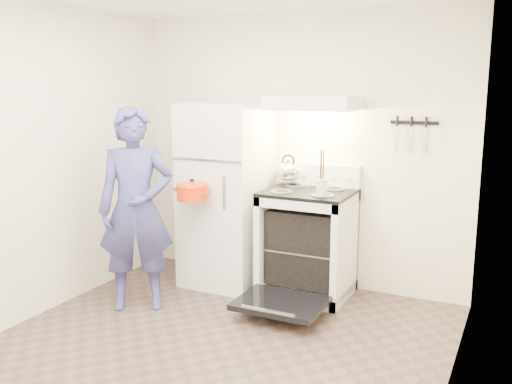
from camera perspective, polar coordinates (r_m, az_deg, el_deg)
floor at (r=4.15m, az=-5.64°, el=-16.23°), size 3.60×3.60×0.00m
back_wall at (r=5.34m, az=4.24°, el=4.08°), size 3.20×0.02×2.50m
refrigerator at (r=5.33m, az=-3.02°, el=-0.26°), size 0.70×0.70×1.70m
stove_body at (r=5.12m, az=5.17°, el=-5.28°), size 0.76×0.65×0.92m
cooktop at (r=5.01m, az=5.26°, el=-0.06°), size 0.76×0.65×0.03m
backsplash at (r=5.25m, az=6.38°, el=1.72°), size 0.76×0.07×0.20m
oven_door at (r=4.71m, az=2.48°, el=-11.06°), size 0.70×0.54×0.04m
oven_rack at (r=5.12m, az=5.16°, el=-5.49°), size 0.60×0.52×0.01m
range_hood at (r=4.99m, az=5.73°, el=8.87°), size 0.76×0.50×0.12m
knife_strip at (r=5.00m, az=15.55°, el=6.69°), size 0.40×0.02×0.03m
pizza_stone at (r=5.05m, az=5.45°, el=-5.59°), size 0.34×0.34×0.02m
tea_kettle at (r=5.25m, az=3.23°, el=2.23°), size 0.23×0.19×0.28m
utensil_jar at (r=4.67m, az=6.57°, el=0.49°), size 0.11×0.11×0.13m
person at (r=4.82m, az=-11.89°, el=-1.71°), size 0.74×0.68×1.70m
dutch_oven at (r=4.93m, az=-6.40°, el=-0.09°), size 0.34×0.27×0.22m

